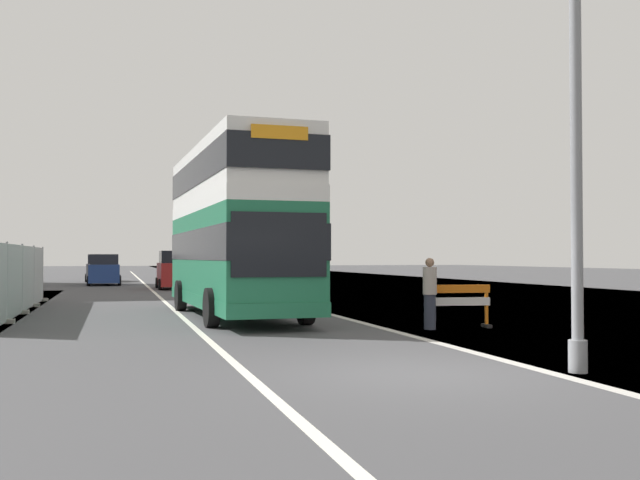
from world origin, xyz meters
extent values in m
cube|color=#424244|center=(0.00, 0.00, -0.05)|extent=(140.00, 280.00, 0.10)
cube|color=#B2AFA8|center=(1.96, 0.00, 0.00)|extent=(0.24, 196.00, 0.01)
cube|color=silver|center=(-2.54, 0.00, 0.00)|extent=(0.16, 168.00, 0.01)
cube|color=#1E6B47|center=(-1.00, 11.45, 1.72)|extent=(2.90, 10.50, 2.74)
cube|color=white|center=(-1.00, 11.45, 3.29)|extent=(2.90, 10.50, 0.40)
cube|color=white|center=(-1.00, 11.45, 4.25)|extent=(2.87, 10.40, 1.53)
cube|color=black|center=(-1.00, 11.45, 2.13)|extent=(2.93, 10.61, 0.88)
cube|color=black|center=(-1.00, 11.45, 4.25)|extent=(2.91, 10.55, 0.84)
cube|color=black|center=(-0.80, 6.23, 2.06)|extent=(2.28, 0.15, 1.51)
cube|color=orange|center=(-0.80, 6.23, 4.67)|extent=(1.37, 0.11, 0.32)
cube|color=#1E6B47|center=(-1.00, 11.45, 0.53)|extent=(2.93, 10.61, 0.36)
cylinder|color=black|center=(-2.11, 8.17, 0.50)|extent=(0.34, 1.01, 1.00)
cylinder|color=black|center=(0.36, 8.27, 0.50)|extent=(0.34, 1.01, 1.00)
cylinder|color=black|center=(-2.36, 14.26, 0.50)|extent=(0.34, 1.01, 1.00)
cylinder|color=black|center=(0.12, 14.36, 0.50)|extent=(0.34, 1.01, 1.00)
cylinder|color=gray|center=(2.39, -0.58, 4.31)|extent=(0.18, 0.18, 8.62)
cylinder|color=gray|center=(2.39, -0.58, 0.25)|extent=(0.29, 0.29, 0.50)
cube|color=orange|center=(3.85, 6.44, 0.98)|extent=(1.62, 0.30, 0.20)
cube|color=white|center=(3.85, 6.44, 0.66)|extent=(1.62, 0.30, 0.20)
cube|color=orange|center=(3.13, 6.54, 0.49)|extent=(0.08, 0.08, 0.98)
cube|color=black|center=(3.13, 6.54, 0.04)|extent=(0.20, 0.45, 0.08)
cube|color=orange|center=(4.58, 6.35, 0.49)|extent=(0.08, 0.08, 0.98)
cube|color=black|center=(4.58, 6.35, 0.04)|extent=(0.20, 0.45, 0.08)
cube|color=#A8AAAD|center=(-7.25, 12.45, 1.09)|extent=(0.04, 3.26, 2.08)
cube|color=#A8AAAD|center=(-7.25, 15.85, 1.09)|extent=(0.04, 3.26, 2.08)
cube|color=#A8AAAD|center=(-7.25, 19.25, 1.09)|extent=(0.04, 3.26, 2.08)
cylinder|color=#939699|center=(-7.25, 10.75, 1.09)|extent=(0.06, 0.06, 2.18)
cube|color=gray|center=(-7.25, 10.75, 0.06)|extent=(0.44, 0.20, 0.12)
cylinder|color=#939699|center=(-7.25, 14.15, 1.09)|extent=(0.06, 0.06, 2.18)
cube|color=gray|center=(-7.25, 14.15, 0.06)|extent=(0.44, 0.20, 0.12)
cylinder|color=#939699|center=(-7.25, 17.55, 1.09)|extent=(0.06, 0.06, 2.18)
cube|color=gray|center=(-7.25, 17.55, 0.06)|extent=(0.44, 0.20, 0.12)
cylinder|color=#939699|center=(-7.25, 20.95, 1.09)|extent=(0.06, 0.06, 2.18)
cube|color=gray|center=(-7.25, 20.95, 0.06)|extent=(0.44, 0.20, 0.12)
cube|color=maroon|center=(-1.19, 31.29, 0.81)|extent=(1.80, 4.34, 1.26)
cube|color=black|center=(-1.19, 31.29, 1.78)|extent=(1.66, 2.39, 0.68)
cylinder|color=black|center=(-0.29, 32.64, 0.30)|extent=(0.20, 0.60, 0.60)
cylinder|color=black|center=(-2.09, 32.64, 0.30)|extent=(0.20, 0.60, 0.60)
cylinder|color=black|center=(-0.29, 29.94, 0.30)|extent=(0.20, 0.60, 0.60)
cylinder|color=black|center=(-2.09, 29.94, 0.30)|extent=(0.20, 0.60, 0.60)
cube|color=navy|center=(-5.07, 38.22, 0.74)|extent=(1.83, 4.57, 1.12)
cube|color=black|center=(-5.07, 38.22, 1.62)|extent=(1.68, 2.51, 0.64)
cylinder|color=black|center=(-4.16, 39.64, 0.30)|extent=(0.20, 0.60, 0.60)
cylinder|color=black|center=(-5.99, 39.64, 0.30)|extent=(0.20, 0.60, 0.60)
cylinder|color=black|center=(-4.16, 36.80, 0.30)|extent=(0.20, 0.60, 0.60)
cylinder|color=black|center=(-5.99, 36.80, 0.30)|extent=(0.20, 0.60, 0.60)
cube|color=slate|center=(-5.43, 45.19, 0.74)|extent=(1.84, 4.33, 1.12)
cube|color=black|center=(-5.43, 45.19, 1.63)|extent=(1.69, 2.38, 0.66)
cylinder|color=black|center=(-4.51, 46.54, 0.30)|extent=(0.20, 0.60, 0.60)
cylinder|color=black|center=(-6.35, 46.54, 0.30)|extent=(0.20, 0.60, 0.60)
cylinder|color=black|center=(-4.51, 43.85, 0.30)|extent=(0.20, 0.60, 0.60)
cylinder|color=black|center=(-6.35, 43.85, 0.30)|extent=(0.20, 0.60, 0.60)
cylinder|color=#2D3342|center=(2.97, 6.23, 0.43)|extent=(0.29, 0.29, 0.86)
cylinder|color=#B2A89E|center=(2.97, 6.23, 1.19)|extent=(0.34, 0.34, 0.68)
sphere|color=#937056|center=(2.97, 6.23, 1.64)|extent=(0.22, 0.22, 0.22)
camera|label=1|loc=(-4.48, -10.41, 1.78)|focal=41.31mm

